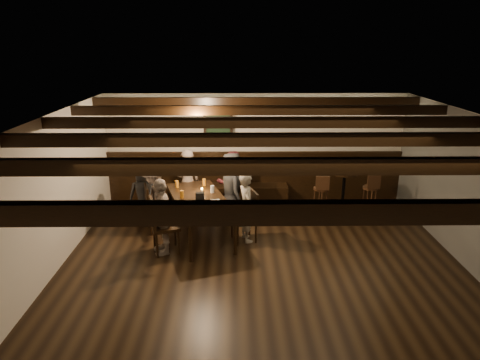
{
  "coord_description": "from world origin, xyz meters",
  "views": [
    {
      "loc": [
        -0.43,
        -5.65,
        3.44
      ],
      "look_at": [
        -0.36,
        1.3,
        1.19
      ],
      "focal_mm": 32.0,
      "sensor_mm": 36.0,
      "label": 1
    }
  ],
  "objects_px": {
    "person_bench_left": "(144,194)",
    "person_left_far": "(162,216)",
    "dining_table": "(199,201)",
    "person_bench_centre": "(188,183)",
    "high_top_table": "(344,187)",
    "person_right_near": "(231,188)",
    "person_right_far": "(247,207)",
    "bar_stool_right": "(369,202)",
    "bar_stool_left": "(320,203)",
    "person_left_near": "(155,198)",
    "person_bench_right": "(232,182)",
    "chair_left_far": "(165,236)",
    "chair_right_near": "(230,208)",
    "chair_right_far": "(245,226)",
    "chair_left_near": "(158,217)"
  },
  "relations": [
    {
      "from": "chair_left_far",
      "to": "chair_left_near",
      "type": "bearing_deg",
      "value": 179.92
    },
    {
      "from": "person_left_far",
      "to": "person_right_far",
      "type": "distance_m",
      "value": 1.5
    },
    {
      "from": "person_bench_left",
      "to": "person_left_far",
      "type": "xyz_separation_m",
      "value": [
        0.55,
        -1.24,
        0.06
      ]
    },
    {
      "from": "dining_table",
      "to": "person_right_far",
      "type": "height_order",
      "value": "person_right_far"
    },
    {
      "from": "person_bench_centre",
      "to": "person_left_far",
      "type": "height_order",
      "value": "person_bench_centre"
    },
    {
      "from": "person_bench_right",
      "to": "chair_left_near",
      "type": "bearing_deg",
      "value": 15.53
    },
    {
      "from": "chair_right_near",
      "to": "high_top_table",
      "type": "xyz_separation_m",
      "value": [
        2.31,
        0.28,
        0.33
      ]
    },
    {
      "from": "person_bench_centre",
      "to": "bar_stool_left",
      "type": "bearing_deg",
      "value": 156.45
    },
    {
      "from": "dining_table",
      "to": "person_bench_centre",
      "type": "height_order",
      "value": "person_bench_centre"
    },
    {
      "from": "chair_right_far",
      "to": "bar_stool_right",
      "type": "bearing_deg",
      "value": -86.5
    },
    {
      "from": "person_left_far",
      "to": "bar_stool_left",
      "type": "distance_m",
      "value": 3.26
    },
    {
      "from": "person_right_near",
      "to": "chair_left_far",
      "type": "bearing_deg",
      "value": 121.47
    },
    {
      "from": "person_left_near",
      "to": "bar_stool_right",
      "type": "bearing_deg",
      "value": 80.06
    },
    {
      "from": "dining_table",
      "to": "bar_stool_left",
      "type": "relative_size",
      "value": 2.24
    },
    {
      "from": "person_right_far",
      "to": "high_top_table",
      "type": "xyz_separation_m",
      "value": [
        2.01,
        1.13,
        -0.02
      ]
    },
    {
      "from": "dining_table",
      "to": "bar_stool_left",
      "type": "distance_m",
      "value": 2.49
    },
    {
      "from": "dining_table",
      "to": "person_bench_centre",
      "type": "distance_m",
      "value": 1.05
    },
    {
      "from": "bar_stool_left",
      "to": "chair_left_far",
      "type": "bearing_deg",
      "value": -151.86
    },
    {
      "from": "person_bench_centre",
      "to": "person_left_far",
      "type": "relative_size",
      "value": 1.06
    },
    {
      "from": "person_left_near",
      "to": "person_right_far",
      "type": "relative_size",
      "value": 1.03
    },
    {
      "from": "dining_table",
      "to": "person_bench_right",
      "type": "distance_m",
      "value": 1.27
    },
    {
      "from": "dining_table",
      "to": "person_right_far",
      "type": "distance_m",
      "value": 0.88
    },
    {
      "from": "person_right_far",
      "to": "bar_stool_left",
      "type": "relative_size",
      "value": 1.34
    },
    {
      "from": "chair_right_near",
      "to": "high_top_table",
      "type": "relative_size",
      "value": 1.0
    },
    {
      "from": "dining_table",
      "to": "chair_right_near",
      "type": "relative_size",
      "value": 2.27
    },
    {
      "from": "person_left_near",
      "to": "person_right_near",
      "type": "bearing_deg",
      "value": 90.0
    },
    {
      "from": "dining_table",
      "to": "person_right_near",
      "type": "relative_size",
      "value": 1.53
    },
    {
      "from": "person_bench_centre",
      "to": "person_right_far",
      "type": "bearing_deg",
      "value": 116.57
    },
    {
      "from": "chair_left_near",
      "to": "person_right_far",
      "type": "xyz_separation_m",
      "value": [
        1.67,
        -0.41,
        0.36
      ]
    },
    {
      "from": "chair_left_far",
      "to": "person_left_near",
      "type": "xyz_separation_m",
      "value": [
        -0.3,
        0.85,
        0.36
      ]
    },
    {
      "from": "dining_table",
      "to": "chair_right_far",
      "type": "bearing_deg",
      "value": -32.03
    },
    {
      "from": "person_bench_left",
      "to": "person_right_near",
      "type": "bearing_deg",
      "value": 164.74
    },
    {
      "from": "chair_right_near",
      "to": "bar_stool_right",
      "type": "bearing_deg",
      "value": -105.11
    },
    {
      "from": "chair_right_near",
      "to": "bar_stool_left",
      "type": "height_order",
      "value": "bar_stool_left"
    },
    {
      "from": "chair_right_near",
      "to": "person_left_near",
      "type": "height_order",
      "value": "person_left_near"
    },
    {
      "from": "dining_table",
      "to": "high_top_table",
      "type": "height_order",
      "value": "high_top_table"
    },
    {
      "from": "person_left_near",
      "to": "bar_stool_right",
      "type": "distance_m",
      "value": 4.26
    },
    {
      "from": "chair_left_far",
      "to": "person_left_far",
      "type": "height_order",
      "value": "person_left_far"
    },
    {
      "from": "bar_stool_right",
      "to": "person_right_near",
      "type": "bearing_deg",
      "value": 177.89
    },
    {
      "from": "dining_table",
      "to": "person_right_near",
      "type": "distance_m",
      "value": 0.87
    },
    {
      "from": "person_bench_left",
      "to": "person_right_near",
      "type": "height_order",
      "value": "person_right_near"
    },
    {
      "from": "chair_right_far",
      "to": "person_bench_right",
      "type": "xyz_separation_m",
      "value": [
        -0.24,
        1.34,
        0.38
      ]
    },
    {
      "from": "high_top_table",
      "to": "chair_left_far",
      "type": "bearing_deg",
      "value": -155.13
    },
    {
      "from": "person_bench_left",
      "to": "person_left_near",
      "type": "relative_size",
      "value": 0.91
    },
    {
      "from": "high_top_table",
      "to": "chair_left_near",
      "type": "bearing_deg",
      "value": -168.9
    },
    {
      "from": "person_bench_centre",
      "to": "person_right_near",
      "type": "relative_size",
      "value": 0.99
    },
    {
      "from": "person_right_near",
      "to": "person_right_far",
      "type": "height_order",
      "value": "person_right_near"
    },
    {
      "from": "person_left_near",
      "to": "high_top_table",
      "type": "bearing_deg",
      "value": 83.42
    },
    {
      "from": "person_right_near",
      "to": "bar_stool_right",
      "type": "relative_size",
      "value": 1.47
    },
    {
      "from": "person_left_near",
      "to": "bar_stool_left",
      "type": "relative_size",
      "value": 1.38
    }
  ]
}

